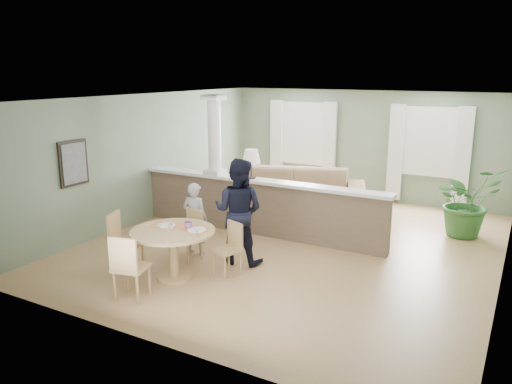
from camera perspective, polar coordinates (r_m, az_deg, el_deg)
The scene contains 12 objects.
ground at distance 9.44m, azimuth 4.45°, elevation -5.92°, with size 8.00×8.00×0.00m, color tan.
room_shell at distance 9.58m, azimuth 6.07°, elevation 5.51°, with size 7.02×8.02×2.71m.
pony_wall at distance 9.83m, azimuth -0.21°, elevation -0.77°, with size 5.32×0.38×2.70m.
sofa at distance 11.48m, azimuth 4.12°, elevation 0.15°, with size 3.28×1.28×0.96m, color olive.
houseplant at distance 10.51m, azimuth 22.92°, elevation -1.01°, with size 1.24×1.08×1.38m, color #2B5D25.
dining_table at distance 7.82m, azimuth -9.40°, elevation -5.43°, with size 1.30×1.30×0.89m.
chair_far_boy at distance 8.61m, azimuth -7.47°, elevation -4.56°, with size 0.46×0.46×0.88m.
chair_far_man at distance 7.96m, azimuth -2.98°, elevation -6.15°, with size 0.49×0.49×0.84m.
chair_near at distance 7.24m, azimuth -14.40°, elevation -8.08°, with size 0.53×0.53×0.97m.
chair_side at distance 8.26m, azimuth -15.06°, elevation -5.29°, with size 0.57×0.57×0.98m.
child_person at distance 8.79m, azimuth -6.99°, elevation -3.05°, with size 0.47×0.31×1.29m, color gray.
man_person at distance 8.30m, azimuth -2.02°, elevation -2.20°, with size 0.87×0.67×1.78m, color black.
Camera 1 is at (3.67, -8.10, 3.17)m, focal length 35.00 mm.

